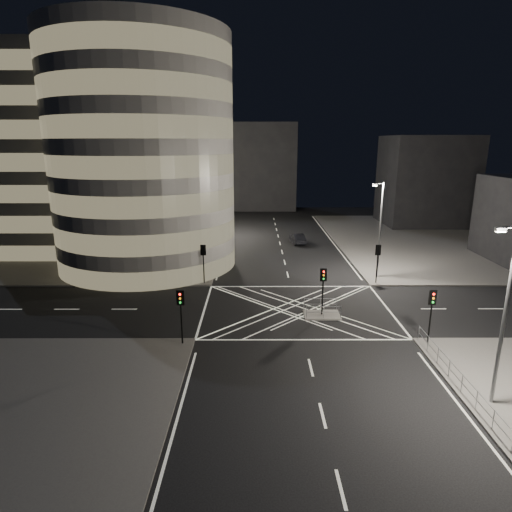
{
  "coord_description": "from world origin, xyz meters",
  "views": [
    {
      "loc": [
        -3.6,
        -34.78,
        14.09
      ],
      "look_at": [
        -3.49,
        6.73,
        3.0
      ],
      "focal_mm": 30.0,
      "sensor_mm": 36.0,
      "label": 1
    }
  ],
  "objects_px": {
    "traffic_signal_fr": "(378,257)",
    "street_lamp_right_far": "(380,227)",
    "street_lamp_right_near": "(504,311)",
    "traffic_signal_nr": "(432,307)",
    "street_lamp_left_far": "(216,200)",
    "traffic_signal_fl": "(203,257)",
    "sedan": "(298,238)",
    "traffic_signal_nl": "(181,307)",
    "central_island": "(322,315)",
    "traffic_signal_island": "(323,283)",
    "street_lamp_left_near": "(202,222)"
  },
  "relations": [
    {
      "from": "traffic_signal_fl",
      "to": "street_lamp_left_far",
      "type": "xyz_separation_m",
      "value": [
        -0.64,
        23.2,
        2.63
      ]
    },
    {
      "from": "traffic_signal_fl",
      "to": "traffic_signal_fr",
      "type": "relative_size",
      "value": 1.0
    },
    {
      "from": "street_lamp_right_far",
      "to": "street_lamp_right_near",
      "type": "relative_size",
      "value": 1.0
    },
    {
      "from": "traffic_signal_fr",
      "to": "sedan",
      "type": "relative_size",
      "value": 0.9
    },
    {
      "from": "street_lamp_right_far",
      "to": "sedan",
      "type": "xyz_separation_m",
      "value": [
        -6.92,
        15.94,
        -4.81
      ]
    },
    {
      "from": "street_lamp_left_far",
      "to": "street_lamp_right_near",
      "type": "bearing_deg",
      "value": -66.79
    },
    {
      "from": "traffic_signal_fr",
      "to": "street_lamp_right_near",
      "type": "relative_size",
      "value": 0.4
    },
    {
      "from": "sedan",
      "to": "street_lamp_right_near",
      "type": "bearing_deg",
      "value": 92.94
    },
    {
      "from": "traffic_signal_island",
      "to": "sedan",
      "type": "distance_m",
      "value": 26.53
    },
    {
      "from": "street_lamp_right_near",
      "to": "sedan",
      "type": "bearing_deg",
      "value": 100.07
    },
    {
      "from": "central_island",
      "to": "traffic_signal_nl",
      "type": "height_order",
      "value": "traffic_signal_nl"
    },
    {
      "from": "traffic_signal_fl",
      "to": "traffic_signal_nr",
      "type": "relative_size",
      "value": 1.0
    },
    {
      "from": "traffic_signal_fl",
      "to": "street_lamp_left_near",
      "type": "height_order",
      "value": "street_lamp_left_near"
    },
    {
      "from": "traffic_signal_fr",
      "to": "street_lamp_left_far",
      "type": "bearing_deg",
      "value": 128.17
    },
    {
      "from": "traffic_signal_nr",
      "to": "street_lamp_left_far",
      "type": "xyz_separation_m",
      "value": [
        -18.24,
        36.8,
        2.63
      ]
    },
    {
      "from": "traffic_signal_nr",
      "to": "street_lamp_left_far",
      "type": "bearing_deg",
      "value": 116.36
    },
    {
      "from": "traffic_signal_fl",
      "to": "sedan",
      "type": "height_order",
      "value": "traffic_signal_fl"
    },
    {
      "from": "street_lamp_left_near",
      "to": "sedan",
      "type": "height_order",
      "value": "street_lamp_left_near"
    },
    {
      "from": "traffic_signal_fl",
      "to": "traffic_signal_fr",
      "type": "xyz_separation_m",
      "value": [
        17.6,
        0.0,
        0.0
      ]
    },
    {
      "from": "traffic_signal_fr",
      "to": "street_lamp_left_near",
      "type": "distance_m",
      "value": 19.14
    },
    {
      "from": "traffic_signal_fl",
      "to": "street_lamp_right_far",
      "type": "distance_m",
      "value": 18.55
    },
    {
      "from": "street_lamp_left_far",
      "to": "street_lamp_right_near",
      "type": "distance_m",
      "value": 47.88
    },
    {
      "from": "central_island",
      "to": "traffic_signal_fl",
      "type": "height_order",
      "value": "traffic_signal_fl"
    },
    {
      "from": "traffic_signal_nr",
      "to": "street_lamp_right_near",
      "type": "distance_m",
      "value": 7.69
    },
    {
      "from": "street_lamp_right_far",
      "to": "street_lamp_left_far",
      "type": "bearing_deg",
      "value": 131.94
    },
    {
      "from": "street_lamp_left_far",
      "to": "traffic_signal_nl",
      "type": "bearing_deg",
      "value": -89.01
    },
    {
      "from": "traffic_signal_nl",
      "to": "street_lamp_left_far",
      "type": "distance_m",
      "value": 36.9
    },
    {
      "from": "street_lamp_right_near",
      "to": "sedan",
      "type": "xyz_separation_m",
      "value": [
        -6.92,
        38.94,
        -4.81
      ]
    },
    {
      "from": "traffic_signal_fl",
      "to": "traffic_signal_nr",
      "type": "height_order",
      "value": "same"
    },
    {
      "from": "traffic_signal_fl",
      "to": "street_lamp_left_near",
      "type": "distance_m",
      "value": 5.86
    },
    {
      "from": "traffic_signal_fl",
      "to": "street_lamp_right_near",
      "type": "xyz_separation_m",
      "value": [
        18.24,
        -20.8,
        2.63
      ]
    },
    {
      "from": "street_lamp_right_far",
      "to": "traffic_signal_fr",
      "type": "bearing_deg",
      "value": -106.11
    },
    {
      "from": "central_island",
      "to": "traffic_signal_nl",
      "type": "xyz_separation_m",
      "value": [
        -10.8,
        -5.3,
        2.84
      ]
    },
    {
      "from": "central_island",
      "to": "street_lamp_right_far",
      "type": "xyz_separation_m",
      "value": [
        7.44,
        10.5,
        5.47
      ]
    },
    {
      "from": "street_lamp_left_near",
      "to": "traffic_signal_nl",
      "type": "bearing_deg",
      "value": -88.06
    },
    {
      "from": "street_lamp_left_near",
      "to": "street_lamp_right_near",
      "type": "xyz_separation_m",
      "value": [
        18.87,
        -26.0,
        0.0
      ]
    },
    {
      "from": "traffic_signal_island",
      "to": "street_lamp_left_near",
      "type": "relative_size",
      "value": 0.4
    },
    {
      "from": "traffic_signal_fl",
      "to": "street_lamp_right_far",
      "type": "xyz_separation_m",
      "value": [
        18.24,
        2.2,
        2.63
      ]
    },
    {
      "from": "traffic_signal_fr",
      "to": "street_lamp_right_far",
      "type": "relative_size",
      "value": 0.4
    },
    {
      "from": "traffic_signal_nr",
      "to": "sedan",
      "type": "relative_size",
      "value": 0.9
    },
    {
      "from": "central_island",
      "to": "traffic_signal_nr",
      "type": "relative_size",
      "value": 0.75
    },
    {
      "from": "traffic_signal_fl",
      "to": "street_lamp_left_near",
      "type": "relative_size",
      "value": 0.4
    },
    {
      "from": "central_island",
      "to": "street_lamp_right_far",
      "type": "height_order",
      "value": "street_lamp_right_far"
    },
    {
      "from": "central_island",
      "to": "traffic_signal_fl",
      "type": "relative_size",
      "value": 0.75
    },
    {
      "from": "traffic_signal_nl",
      "to": "traffic_signal_island",
      "type": "bearing_deg",
      "value": 26.14
    },
    {
      "from": "traffic_signal_fr",
      "to": "sedan",
      "type": "height_order",
      "value": "traffic_signal_fr"
    },
    {
      "from": "central_island",
      "to": "traffic_signal_fr",
      "type": "xyz_separation_m",
      "value": [
        6.8,
        8.3,
        2.84
      ]
    },
    {
      "from": "traffic_signal_nr",
      "to": "street_lamp_left_near",
      "type": "bearing_deg",
      "value": 134.13
    },
    {
      "from": "traffic_signal_fl",
      "to": "street_lamp_left_far",
      "type": "relative_size",
      "value": 0.4
    },
    {
      "from": "traffic_signal_fl",
      "to": "street_lamp_left_far",
      "type": "height_order",
      "value": "street_lamp_left_far"
    }
  ]
}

